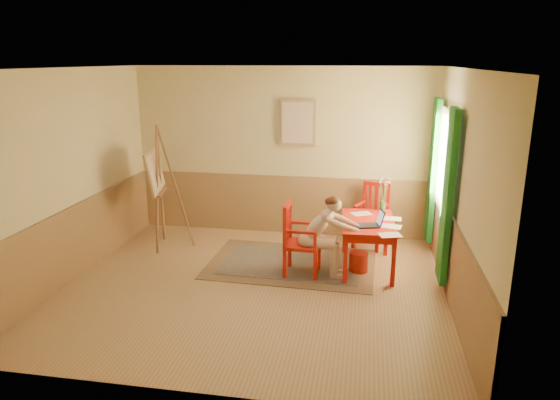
% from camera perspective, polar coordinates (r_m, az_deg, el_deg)
% --- Properties ---
extents(room, '(5.04, 4.54, 2.84)m').
position_cam_1_polar(room, '(6.33, -3.08, 1.83)').
color(room, tan).
rests_on(room, ground).
extents(wainscot, '(5.00, 4.50, 1.00)m').
position_cam_1_polar(wainscot, '(7.33, -1.60, -3.54)').
color(wainscot, '#A17B51').
rests_on(wainscot, room).
extents(window, '(0.12, 2.01, 2.20)m').
position_cam_1_polar(window, '(7.33, 17.72, 2.59)').
color(window, white).
rests_on(window, room).
extents(wall_portrait, '(0.60, 0.05, 0.76)m').
position_cam_1_polar(wall_portrait, '(8.33, 1.95, 8.68)').
color(wall_portrait, tan).
rests_on(wall_portrait, room).
extents(rug, '(2.45, 1.68, 0.02)m').
position_cam_1_polar(rug, '(7.48, 1.30, -7.16)').
color(rug, '#8C7251').
rests_on(rug, room).
extents(table, '(0.78, 1.24, 0.72)m').
position_cam_1_polar(table, '(7.21, 9.90, -3.01)').
color(table, red).
rests_on(table, room).
extents(chair_left, '(0.48, 0.46, 1.02)m').
position_cam_1_polar(chair_left, '(6.98, 2.12, -4.45)').
color(chair_left, red).
rests_on(chair_left, room).
extents(chair_back, '(0.58, 0.59, 1.01)m').
position_cam_1_polar(chair_back, '(8.18, 10.33, -1.68)').
color(chair_back, red).
rests_on(chair_back, room).
extents(figure, '(0.85, 0.37, 1.15)m').
position_cam_1_polar(figure, '(6.90, 4.84, -3.66)').
color(figure, beige).
rests_on(figure, room).
extents(laptop, '(0.41, 0.31, 0.22)m').
position_cam_1_polar(laptop, '(6.96, 10.28, -2.55)').
color(laptop, '#1E2338').
rests_on(laptop, table).
extents(papers, '(0.73, 1.17, 0.00)m').
position_cam_1_polar(papers, '(7.12, 11.53, -2.56)').
color(papers, white).
rests_on(papers, table).
extents(vase, '(0.19, 0.25, 0.50)m').
position_cam_1_polar(vase, '(7.68, 11.56, 0.54)').
color(vase, '#3F724C').
rests_on(vase, table).
extents(wastebasket, '(0.34, 0.34, 0.29)m').
position_cam_1_polar(wastebasket, '(7.26, 8.84, -6.94)').
color(wastebasket, red).
rests_on(wastebasket, room).
extents(easel, '(0.73, 0.88, 1.96)m').
position_cam_1_polar(easel, '(8.06, -13.65, 2.67)').
color(easel, brown).
rests_on(easel, room).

